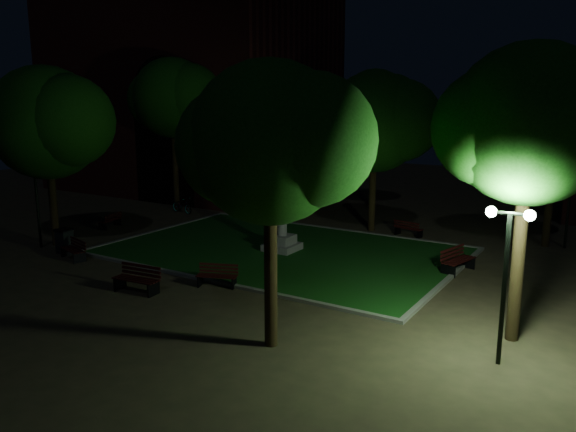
# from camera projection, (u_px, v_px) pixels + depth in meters

# --- Properties ---
(ground) EXTENTS (80.00, 80.00, 0.00)m
(ground) POSITION_uv_depth(u_px,v_px,m) (257.00, 262.00, 23.74)
(ground) COLOR #443926
(lawn) EXTENTS (15.00, 10.00, 0.08)m
(lawn) POSITION_uv_depth(u_px,v_px,m) (282.00, 251.00, 25.39)
(lawn) COLOR #144813
(lawn) RESTS_ON ground
(lawn_kerb) EXTENTS (15.40, 10.40, 0.12)m
(lawn_kerb) POSITION_uv_depth(u_px,v_px,m) (282.00, 250.00, 25.38)
(lawn_kerb) COLOR slate
(lawn_kerb) RESTS_ON ground
(monument) EXTENTS (1.40, 1.40, 3.20)m
(monument) POSITION_uv_depth(u_px,v_px,m) (282.00, 231.00, 25.20)
(monument) COLOR gray
(monument) RESTS_ON lawn
(building_main) EXTENTS (20.00, 12.00, 15.00)m
(building_main) POSITION_uv_depth(u_px,v_px,m) (188.00, 92.00, 41.93)
(building_main) COLOR #521B18
(building_main) RESTS_ON ground
(tree_west) EXTENTS (6.33, 5.17, 8.31)m
(tree_west) POSITION_uv_depth(u_px,v_px,m) (48.00, 123.00, 25.38)
(tree_west) COLOR black
(tree_west) RESTS_ON ground
(tree_north_wl) EXTENTS (5.18, 4.23, 8.05)m
(tree_north_wl) POSITION_uv_depth(u_px,v_px,m) (299.00, 115.00, 32.25)
(tree_north_wl) COLOR black
(tree_north_wl) RESTS_ON ground
(tree_north_er) EXTENTS (6.29, 5.14, 8.21)m
(tree_north_er) POSITION_uv_depth(u_px,v_px,m) (376.00, 122.00, 28.39)
(tree_north_er) COLOR black
(tree_north_er) RESTS_ON ground
(tree_ne) EXTENTS (4.43, 3.61, 7.20)m
(tree_ne) POSITION_uv_depth(u_px,v_px,m) (558.00, 131.00, 25.23)
(tree_ne) COLOR black
(tree_ne) RESTS_ON ground
(tree_east) EXTENTS (5.34, 4.36, 8.28)m
(tree_east) POSITION_uv_depth(u_px,v_px,m) (534.00, 125.00, 14.80)
(tree_east) COLOR black
(tree_east) RESTS_ON ground
(tree_se) EXTENTS (5.31, 4.33, 7.80)m
(tree_se) POSITION_uv_depth(u_px,v_px,m) (273.00, 143.00, 14.52)
(tree_se) COLOR black
(tree_se) RESTS_ON ground
(tree_nw) EXTENTS (5.90, 4.81, 9.28)m
(tree_nw) POSITION_uv_depth(u_px,v_px,m) (174.00, 98.00, 33.55)
(tree_nw) COLOR black
(tree_nw) RESTS_ON ground
(tree_far_north) EXTENTS (5.13, 4.19, 8.63)m
(tree_far_north) POSITION_uv_depth(u_px,v_px,m) (376.00, 104.00, 34.25)
(tree_far_north) COLOR black
(tree_far_north) RESTS_ON ground
(tree_extra) EXTENTS (5.60, 4.57, 7.92)m
(tree_extra) POSITION_uv_depth(u_px,v_px,m) (527.00, 125.00, 25.24)
(tree_extra) COLOR black
(tree_extra) RESTS_ON ground
(lamppost_sw) EXTENTS (1.18, 0.28, 4.71)m
(lamppost_sw) POSITION_uv_depth(u_px,v_px,m) (35.00, 178.00, 25.51)
(lamppost_sw) COLOR black
(lamppost_sw) RESTS_ON ground
(lamppost_se) EXTENTS (1.18, 0.28, 4.13)m
(lamppost_se) POSITION_uv_depth(u_px,v_px,m) (507.00, 255.00, 14.00)
(lamppost_se) COLOR black
(lamppost_se) RESTS_ON ground
(lamppost_nw) EXTENTS (1.18, 0.28, 4.00)m
(lamppost_nw) POSITION_uv_depth(u_px,v_px,m) (216.00, 160.00, 37.46)
(lamppost_nw) COLOR black
(lamppost_nw) RESTS_ON ground
(lamppost_ne) EXTENTS (1.18, 0.28, 4.69)m
(lamppost_ne) POSITION_uv_depth(u_px,v_px,m) (572.00, 178.00, 25.42)
(lamppost_ne) COLOR black
(lamppost_ne) RESTS_ON ground
(bench_near_left) EXTENTS (1.80, 0.79, 0.96)m
(bench_near_left) POSITION_uv_depth(u_px,v_px,m) (137.00, 280.00, 19.98)
(bench_near_left) COLOR black
(bench_near_left) RESTS_ON ground
(bench_near_right) EXTENTS (1.58, 1.02, 0.82)m
(bench_near_right) POSITION_uv_depth(u_px,v_px,m) (217.00, 276.00, 20.60)
(bench_near_right) COLOR black
(bench_near_right) RESTS_ON ground
(bench_west_near) EXTENTS (1.65, 0.94, 0.86)m
(bench_west_near) POSITION_uv_depth(u_px,v_px,m) (74.00, 250.00, 24.15)
(bench_west_near) COLOR black
(bench_west_near) RESTS_ON ground
(bench_left_side) EXTENTS (0.77, 1.49, 0.78)m
(bench_left_side) POSITION_uv_depth(u_px,v_px,m) (111.00, 221.00, 30.14)
(bench_left_side) COLOR black
(bench_left_side) RESTS_ON ground
(bench_right_side) EXTENTS (1.01, 1.88, 0.98)m
(bench_right_side) POSITION_uv_depth(u_px,v_px,m) (457.00, 261.00, 22.32)
(bench_right_side) COLOR black
(bench_right_side) RESTS_ON ground
(bench_far_side) EXTENTS (1.53, 0.80, 0.80)m
(bench_far_side) POSITION_uv_depth(u_px,v_px,m) (408.00, 229.00, 28.21)
(bench_far_side) COLOR black
(bench_far_side) RESTS_ON ground
(trash_bin) EXTENTS (0.69, 0.69, 1.10)m
(trash_bin) POSITION_uv_depth(u_px,v_px,m) (65.00, 241.00, 25.11)
(trash_bin) COLOR black
(trash_bin) RESTS_ON ground
(bicycle) EXTENTS (1.85, 0.90, 0.93)m
(bicycle) POSITION_uv_depth(u_px,v_px,m) (182.00, 205.00, 34.13)
(bicycle) COLOR black
(bicycle) RESTS_ON ground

